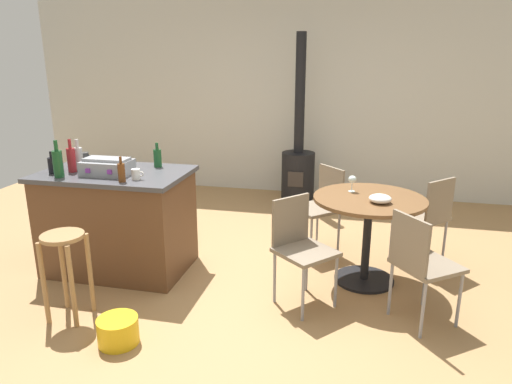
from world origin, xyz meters
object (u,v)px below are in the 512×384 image
Objects in this scene: wood_stove at (298,164)px; serving_bowl at (380,199)px; wooden_stool at (65,259)px; plastic_bucket at (118,331)px; cup_0 at (85,158)px; folding_chair_near at (321,203)px; kitchen_island at (118,221)px; dining_table at (368,218)px; bottle_0 at (121,172)px; bottle_2 at (78,158)px; bottle_4 at (52,165)px; bottle_1 at (158,158)px; wine_glass at (352,180)px; folding_chair_far at (300,243)px; toolbox at (107,167)px; bottle_3 at (58,163)px; folding_chair_right at (427,214)px; bottle_5 at (71,159)px; cup_1 at (136,174)px; folding_chair_left at (420,261)px.

serving_bowl is (0.98, -2.30, 0.27)m from wood_stove.
plastic_bucket is at bearing -23.77° from wooden_stool.
folding_chair_near is at bearing 13.79° from cup_0.
kitchen_island is 1.93× the size of wooden_stool.
dining_table is 4.53× the size of bottle_0.
wooden_stool reaches higher than plastic_bucket.
bottle_0 is at bearing -50.82° from kitchen_island.
bottle_2 is (-2.56, -0.22, 0.45)m from dining_table.
dining_table is at bearing 8.71° from bottle_4.
wine_glass is (1.76, 0.12, -0.14)m from bottle_1.
folding_chair_near is 4.41× the size of bottle_4.
folding_chair_near is at bearing -74.32° from wood_stove.
folding_chair_far is 4.36× the size of bottle_4.
bottle_0 reaches higher than plastic_bucket.
dining_table reaches higher than wooden_stool.
cup_0 is at bearing 176.61° from serving_bowl.
dining_table is 1.10× the size of folding_chair_far.
toolbox reaches higher than wine_glass.
bottle_3 reaches higher than wooden_stool.
bottle_2 is (-3.10, -0.66, 0.52)m from folding_chair_right.
kitchen_island is 9.03× the size of wine_glass.
bottle_5 is at bearing -151.78° from bottle_1.
bottle_2 reaches higher than folding_chair_far.
folding_chair_near is at bearing 24.56° from kitchen_island.
cup_0 is at bearing -177.38° from wine_glass.
folding_chair_right is 0.79m from serving_bowl.
plastic_bucket is at bearing -141.14° from dining_table.
plastic_bucket is at bearing -74.57° from cup_1.
bottle_4 is at bearing 170.63° from bottle_0.
bottle_1 is at bearing 40.96° from kitchen_island.
folding_chair_left is 3.04× the size of plastic_bucket.
bottle_2 is 2.53× the size of cup_1.
serving_bowl is (2.74, -0.16, -0.17)m from cup_0.
bottle_5 is at bearing 177.70° from toolbox.
bottle_0 is 0.56m from bottle_1.
folding_chair_left is 0.39× the size of wood_stove.
bottle_0 is (0.24, -0.30, 0.54)m from kitchen_island.
bottle_4 is at bearing 142.77° from bottle_3.
dining_table is 2.62m from bottle_5.
toolbox is at bearing 173.99° from folding_chair_left.
wine_glass is at bearing 136.83° from dining_table.
bottle_3 reaches higher than bottle_1.
toolbox is 2.05× the size of bottle_4.
cup_0 reaches higher than wooden_stool.
wood_stove reaches higher than folding_chair_right.
serving_bowl is (0.53, -0.71, 0.29)m from folding_chair_near.
bottle_3 is 0.56m from cup_0.
folding_chair_left is (0.37, -0.61, -0.08)m from dining_table.
toolbox is (-2.21, -0.34, 0.41)m from dining_table.
folding_chair_far is 5.94× the size of wine_glass.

